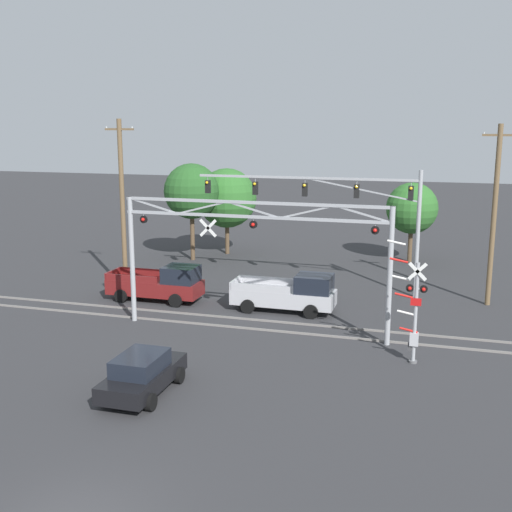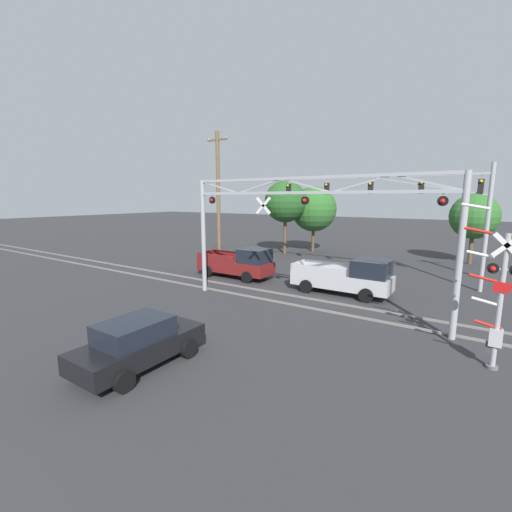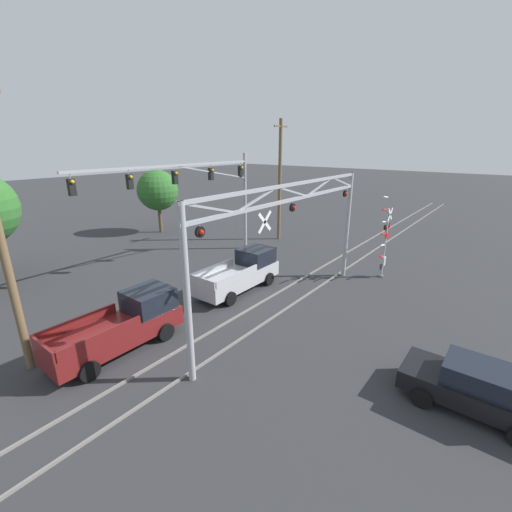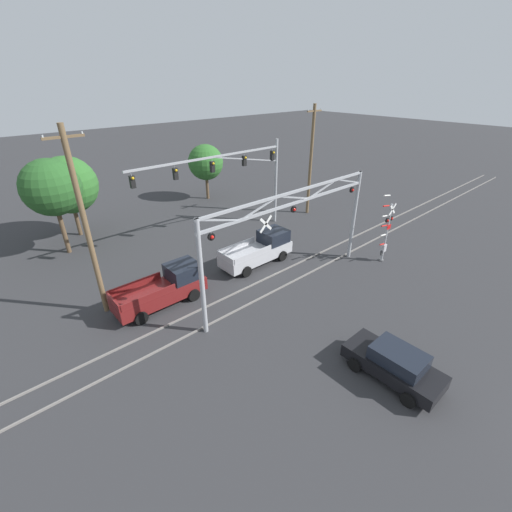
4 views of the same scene
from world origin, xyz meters
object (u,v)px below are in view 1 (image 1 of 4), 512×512
(crossing_gantry, at_px, (253,242))
(crossing_signal_mast, at_px, (413,315))
(utility_pole_left, at_px, (122,204))
(background_tree_far_right_verge, at_px, (192,191))
(utility_pole_right, at_px, (494,214))
(pickup_truck_following, at_px, (161,284))
(background_tree_far_left_verge, at_px, (227,198))
(pickup_truck_lead, at_px, (290,294))
(traffic_signal_span, at_px, (351,204))
(sedan_waiting, at_px, (142,374))
(background_tree_beyond_span, at_px, (412,208))

(crossing_gantry, relative_size, crossing_signal_mast, 2.48)
(utility_pole_left, relative_size, background_tree_far_right_verge, 1.44)
(utility_pole_right, bearing_deg, pickup_truck_following, -165.93)
(crossing_signal_mast, relative_size, background_tree_far_left_verge, 0.80)
(pickup_truck_lead, distance_m, utility_pole_left, 11.49)
(crossing_signal_mast, distance_m, utility_pole_right, 11.24)
(traffic_signal_span, bearing_deg, pickup_truck_following, -153.55)
(pickup_truck_following, xyz_separation_m, utility_pole_left, (-3.03, 1.55, 4.25))
(pickup_truck_following, bearing_deg, sedan_waiting, -68.25)
(crossing_signal_mast, bearing_deg, background_tree_far_right_verge, 135.07)
(traffic_signal_span, xyz_separation_m, pickup_truck_following, (-9.97, -4.96, -4.31))
(crossing_gantry, relative_size, background_tree_far_right_verge, 1.84)
(utility_pole_left, height_order, background_tree_beyond_span, utility_pole_left)
(background_tree_beyond_span, bearing_deg, pickup_truck_following, -131.51)
(crossing_gantry, bearing_deg, pickup_truck_following, 150.32)
(crossing_gantry, xyz_separation_m, traffic_signal_span, (3.34, 8.73, 0.88))
(crossing_signal_mast, distance_m, sedan_waiting, 11.36)
(traffic_signal_span, relative_size, pickup_truck_following, 2.49)
(crossing_signal_mast, xyz_separation_m, pickup_truck_following, (-14.22, 5.76, -1.12))
(background_tree_far_right_verge, bearing_deg, background_tree_far_left_verge, 59.07)
(crossing_gantry, relative_size, background_tree_far_left_verge, 1.98)
(traffic_signal_span, height_order, pickup_truck_following, traffic_signal_span)
(crossing_signal_mast, relative_size, background_tree_beyond_span, 0.91)
(pickup_truck_following, xyz_separation_m, background_tree_far_right_verge, (-2.45, 10.86, 4.07))
(pickup_truck_lead, distance_m, background_tree_far_left_verge, 16.33)
(utility_pole_right, bearing_deg, background_tree_beyond_span, 115.42)
(traffic_signal_span, distance_m, utility_pole_left, 13.43)
(crossing_gantry, relative_size, pickup_truck_following, 2.43)
(pickup_truck_lead, height_order, utility_pole_right, utility_pole_right)
(traffic_signal_span, xyz_separation_m, background_tree_far_right_verge, (-12.41, 5.91, -0.24))
(pickup_truck_lead, bearing_deg, utility_pole_right, 23.33)
(utility_pole_right, distance_m, background_tree_beyond_span, 11.34)
(utility_pole_left, bearing_deg, crossing_gantry, -28.87)
(utility_pole_left, bearing_deg, pickup_truck_lead, -8.14)
(traffic_signal_span, bearing_deg, crossing_signal_mast, -68.36)
(crossing_signal_mast, bearing_deg, utility_pole_right, 70.65)
(utility_pole_left, xyz_separation_m, background_tree_beyond_span, (15.99, 13.10, -1.31))
(crossing_gantry, height_order, pickup_truck_following, crossing_gantry)
(crossing_gantry, bearing_deg, background_tree_far_left_verge, 112.81)
(crossing_signal_mast, xyz_separation_m, background_tree_far_right_verge, (-16.66, 16.62, 2.95))
(sedan_waiting, bearing_deg, background_tree_beyond_span, 72.79)
(crossing_gantry, xyz_separation_m, utility_pole_left, (-9.65, 5.32, 0.82))
(background_tree_far_right_verge, bearing_deg, utility_pole_right, -17.55)
(utility_pole_left, bearing_deg, background_tree_beyond_span, 39.32)
(pickup_truck_lead, distance_m, sedan_waiting, 12.25)
(pickup_truck_following, relative_size, utility_pole_right, 0.54)
(crossing_signal_mast, height_order, utility_pole_left, utility_pole_left)
(crossing_signal_mast, height_order, traffic_signal_span, traffic_signal_span)
(crossing_signal_mast, height_order, pickup_truck_following, crossing_signal_mast)
(crossing_signal_mast, distance_m, background_tree_beyond_span, 20.52)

